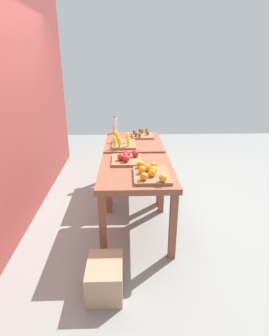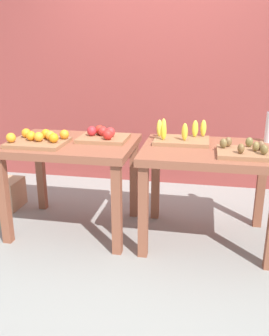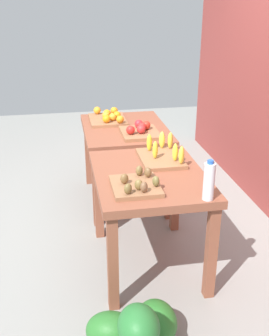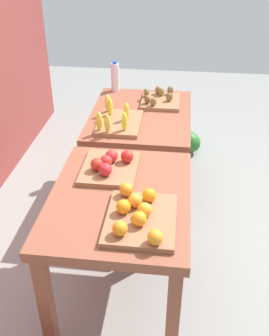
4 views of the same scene
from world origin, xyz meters
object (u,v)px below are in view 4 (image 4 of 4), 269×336
Objects in this scene: display_table_right at (141,126)px; watermelon_pile at (173,133)px; orange_bin at (139,215)px; display_table_left at (120,211)px; banana_crate at (117,120)px; apple_bin at (110,166)px; water_bottle at (115,77)px; kiwi_bin at (160,99)px.

display_table_right is 1.70× the size of watermelon_pile.
orange_bin is (-1.34, -0.13, 0.15)m from display_table_right.
display_table_right is at bearing 0.00° from display_table_left.
banana_crate is at bearing 9.76° from display_table_left.
apple_bin is at bearing 173.50° from display_table_right.
display_table_left is 0.30m from orange_bin.
banana_crate is at bearing -169.64° from water_bottle.
banana_crate is 1.23× the size of kiwi_bin.
display_table_right is 2.35× the size of banana_crate.
display_table_left is 2.35× the size of banana_crate.
apple_bin is 0.64m from banana_crate.
display_table_right is (1.12, 0.00, 0.00)m from display_table_left.
watermelon_pile is at bearing -20.06° from banana_crate.
water_bottle is 1.02m from watermelon_pile.
water_bottle reaches higher than orange_bin.
water_bottle is (0.47, 0.28, 0.24)m from display_table_right.
water_bottle is at bearing 7.66° from apple_bin.
orange_bin is at bearing -148.57° from display_table_left.
apple_bin is 1.11× the size of kiwi_bin.
orange_bin is (-0.22, -0.13, 0.15)m from display_table_left.
banana_crate is (0.64, 0.05, 0.00)m from apple_bin.
banana_crate is (1.10, 0.29, 0.00)m from orange_bin.
orange_bin is at bearing 176.71° from watermelon_pile.
orange_bin is 1.86m from water_bottle.
display_table_left is 0.30m from apple_bin.
banana_crate reaches higher than apple_bin.
water_bottle is at bearing 10.02° from display_table_left.
display_table_right is 1.35m from orange_bin.
apple_bin is at bearing 26.79° from orange_bin.
kiwi_bin is 1.34× the size of water_bottle.
kiwi_bin reaches higher than display_table_left.
display_table_left is 1.00× the size of display_table_right.
kiwi_bin is at bearing -12.12° from apple_bin.
kiwi_bin is at bearing 169.44° from watermelon_pile.
water_bottle is at bearing 12.91° from orange_bin.
banana_crate is 1.37m from watermelon_pile.
orange_bin is at bearing 179.82° from kiwi_bin.
water_bottle reaches higher than display_table_left.
watermelon_pile is at bearing -16.30° from display_table_right.
watermelon_pile is (2.02, -0.26, -0.50)m from display_table_left.
orange_bin reaches higher than display_table_right.
orange_bin reaches higher than display_table_left.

